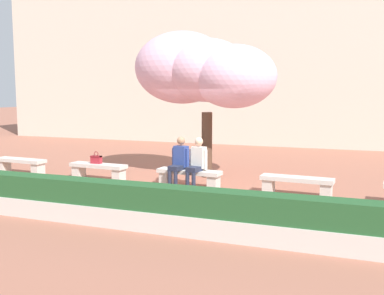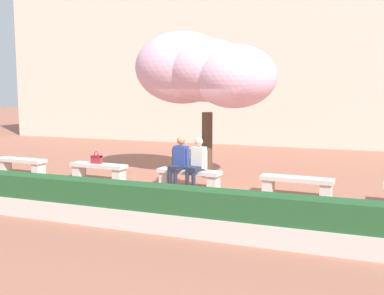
% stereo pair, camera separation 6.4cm
% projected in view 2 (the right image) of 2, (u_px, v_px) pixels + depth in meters
% --- Properties ---
extents(ground_plane, '(100.00, 100.00, 0.00)m').
position_uv_depth(ground_plane, '(189.00, 187.00, 11.50)').
color(ground_plane, '#9E604C').
extents(building_facade, '(28.00, 4.00, 8.52)m').
position_uv_depth(building_facade, '(277.00, 54.00, 21.50)').
color(building_facade, beige).
rests_on(building_facade, ground).
extents(stone_bench_west_end, '(1.70, 0.51, 0.45)m').
position_uv_depth(stone_bench_west_end, '(21.00, 163.00, 13.41)').
color(stone_bench_west_end, beige).
rests_on(stone_bench_west_end, ground).
extents(stone_bench_near_west, '(1.70, 0.51, 0.45)m').
position_uv_depth(stone_bench_near_west, '(99.00, 169.00, 12.43)').
color(stone_bench_near_west, beige).
rests_on(stone_bench_near_west, ground).
extents(stone_bench_center, '(1.70, 0.51, 0.45)m').
position_uv_depth(stone_bench_center, '(189.00, 176.00, 11.46)').
color(stone_bench_center, beige).
rests_on(stone_bench_center, ground).
extents(stone_bench_near_east, '(1.70, 0.51, 0.45)m').
position_uv_depth(stone_bench_near_east, '(297.00, 183.00, 10.48)').
color(stone_bench_near_east, beige).
rests_on(stone_bench_near_east, ground).
extents(person_seated_left, '(0.50, 0.72, 1.29)m').
position_uv_depth(person_seated_left, '(179.00, 160.00, 11.45)').
color(person_seated_left, black).
rests_on(person_seated_left, ground).
extents(person_seated_right, '(0.50, 0.73, 1.29)m').
position_uv_depth(person_seated_right, '(197.00, 161.00, 11.28)').
color(person_seated_right, black).
rests_on(person_seated_right, ground).
extents(handbag, '(0.30, 0.15, 0.34)m').
position_uv_depth(handbag, '(97.00, 159.00, 12.44)').
color(handbag, '#A3232D').
rests_on(handbag, stone_bench_near_west).
extents(cherry_tree_main, '(4.22, 2.93, 4.16)m').
position_uv_depth(cherry_tree_main, '(203.00, 71.00, 12.62)').
color(cherry_tree_main, '#513828').
rests_on(cherry_tree_main, ground).
extents(planter_hedge_foreground, '(14.58, 0.50, 0.80)m').
position_uv_depth(planter_hedge_foreground, '(117.00, 204.00, 8.16)').
color(planter_hedge_foreground, beige).
rests_on(planter_hedge_foreground, ground).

